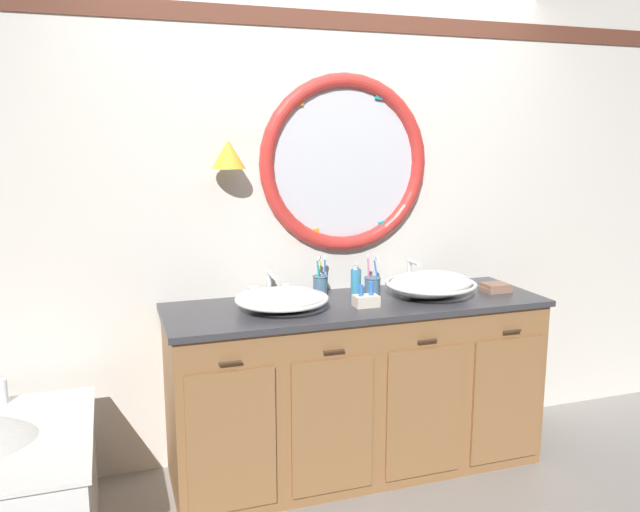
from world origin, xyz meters
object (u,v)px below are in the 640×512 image
(sink_basin_right, at_px, (431,284))
(toothbrush_holder_right, at_px, (372,284))
(soap_dispenser, at_px, (356,282))
(folded_hand_towel, at_px, (495,288))
(toothbrush_holder_left, at_px, (320,283))
(toiletry_basket, at_px, (366,300))
(sink_basin_left, at_px, (282,299))

(sink_basin_right, relative_size, toothbrush_holder_right, 2.23)
(soap_dispenser, height_order, folded_hand_towel, soap_dispenser)
(toothbrush_holder_left, xyz_separation_m, toiletry_basket, (0.14, -0.31, -0.02))
(sink_basin_right, height_order, soap_dispenser, soap_dispenser)
(sink_basin_right, bearing_deg, toothbrush_holder_left, 156.03)
(soap_dispenser, height_order, toiletry_basket, soap_dispenser)
(soap_dispenser, bearing_deg, toothbrush_holder_right, 24.43)
(sink_basin_left, height_order, folded_hand_towel, sink_basin_left)
(toiletry_basket, bearing_deg, toothbrush_holder_left, 114.05)
(sink_basin_right, distance_m, toothbrush_holder_right, 0.31)
(toothbrush_holder_right, relative_size, folded_hand_towel, 1.51)
(sink_basin_left, xyz_separation_m, folded_hand_towel, (1.20, -0.00, -0.03))
(sink_basin_left, xyz_separation_m, toothbrush_holder_right, (0.55, 0.18, -0.00))
(toothbrush_holder_left, distance_m, toiletry_basket, 0.34)
(toothbrush_holder_left, distance_m, soap_dispenser, 0.20)
(sink_basin_left, distance_m, toothbrush_holder_right, 0.58)
(toothbrush_holder_left, relative_size, toiletry_basket, 1.74)
(sink_basin_right, relative_size, soap_dispenser, 2.69)
(toothbrush_holder_right, bearing_deg, toothbrush_holder_left, 167.60)
(sink_basin_right, relative_size, folded_hand_towel, 3.36)
(sink_basin_right, xyz_separation_m, toiletry_basket, (-0.40, -0.07, -0.03))
(toothbrush_holder_left, bearing_deg, soap_dispenser, -35.81)
(sink_basin_left, xyz_separation_m, soap_dispenser, (0.44, 0.12, 0.02))
(soap_dispenser, xyz_separation_m, toiletry_basket, (-0.02, -0.19, -0.04))
(folded_hand_towel, bearing_deg, sink_basin_right, 179.41)
(sink_basin_left, height_order, toiletry_basket, toiletry_basket)
(toothbrush_holder_left, xyz_separation_m, soap_dispenser, (0.16, -0.11, 0.02))
(soap_dispenser, distance_m, folded_hand_towel, 0.78)
(soap_dispenser, bearing_deg, sink_basin_right, -18.13)
(toiletry_basket, bearing_deg, sink_basin_left, 170.45)
(sink_basin_right, xyz_separation_m, soap_dispenser, (-0.37, 0.12, 0.01))
(sink_basin_right, distance_m, toiletry_basket, 0.40)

